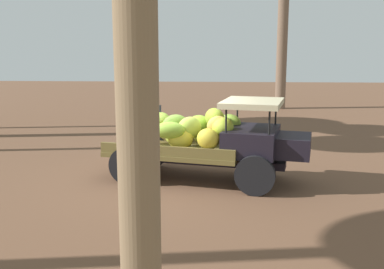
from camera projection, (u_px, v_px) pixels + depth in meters
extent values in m
plane|color=brown|center=(176.00, 180.00, 10.28)|extent=(60.00, 60.00, 0.00)
cube|color=black|center=(196.00, 159.00, 10.26)|extent=(4.00, 1.29, 0.16)
cylinder|color=black|center=(264.00, 158.00, 10.63)|extent=(0.84, 0.32, 0.83)
cylinder|color=black|center=(255.00, 176.00, 9.12)|extent=(0.84, 0.32, 0.83)
cylinder|color=black|center=(153.00, 150.00, 11.38)|extent=(0.84, 0.32, 0.83)
cylinder|color=black|center=(127.00, 166.00, 9.87)|extent=(0.84, 0.32, 0.83)
cube|color=brown|center=(177.00, 150.00, 10.34)|extent=(3.30, 2.33, 0.10)
cube|color=brown|center=(187.00, 137.00, 11.07)|extent=(2.95, 0.73, 0.22)
cube|color=brown|center=(166.00, 151.00, 9.56)|extent=(2.95, 0.73, 0.22)
cube|color=black|center=(252.00, 141.00, 9.82)|extent=(1.40, 1.72, 0.55)
cube|color=black|center=(294.00, 146.00, 9.59)|extent=(0.91, 1.19, 0.44)
cylinder|color=black|center=(276.00, 112.00, 10.21)|extent=(0.04, 0.04, 0.55)
cylinder|color=black|center=(269.00, 121.00, 8.99)|extent=(0.04, 0.04, 0.55)
cylinder|color=black|center=(237.00, 111.00, 10.45)|extent=(0.04, 0.04, 0.55)
cylinder|color=black|center=(226.00, 119.00, 9.23)|extent=(0.04, 0.04, 0.55)
cube|color=#C9BB91|center=(253.00, 103.00, 9.67)|extent=(1.52, 1.75, 0.12)
ellipsoid|color=gold|center=(208.00, 139.00, 9.44)|extent=(0.68, 0.73, 0.61)
ellipsoid|color=#98BB3B|center=(161.00, 120.00, 10.99)|extent=(0.65, 0.65, 0.40)
ellipsoid|color=#B4CB3A|center=(223.00, 127.00, 9.65)|extent=(0.62, 0.69, 0.54)
ellipsoid|color=gold|center=(219.00, 127.00, 9.76)|extent=(0.53, 0.45, 0.57)
ellipsoid|color=#AEC643|center=(204.00, 136.00, 10.70)|extent=(0.59, 0.55, 0.45)
ellipsoid|color=#82AD3E|center=(175.00, 125.00, 10.42)|extent=(0.70, 0.59, 0.59)
ellipsoid|color=tan|center=(145.00, 127.00, 10.63)|extent=(0.63, 0.58, 0.56)
ellipsoid|color=yellow|center=(167.00, 127.00, 10.92)|extent=(0.82, 0.84, 0.63)
ellipsoid|color=#95C332|center=(199.00, 126.00, 10.41)|extent=(0.67, 0.67, 0.60)
ellipsoid|color=#94AD2F|center=(215.00, 119.00, 10.10)|extent=(0.70, 0.70, 0.55)
ellipsoid|color=#88B138|center=(229.00, 123.00, 10.40)|extent=(0.79, 0.78, 0.49)
ellipsoid|color=#BDCB41|center=(177.00, 135.00, 10.00)|extent=(0.84, 0.82, 0.59)
ellipsoid|color=#94C33A|center=(170.00, 130.00, 9.63)|extent=(0.65, 0.54, 0.50)
ellipsoid|color=#B6D249|center=(189.00, 128.00, 9.88)|extent=(0.71, 0.69, 0.58)
ellipsoid|color=yellow|center=(181.00, 139.00, 9.79)|extent=(0.73, 0.68, 0.53)
cylinder|color=#42424F|center=(159.00, 143.00, 12.40)|extent=(0.15, 0.15, 0.78)
cylinder|color=#42424F|center=(149.00, 143.00, 12.40)|extent=(0.15, 0.15, 0.78)
cube|color=#394045|center=(154.00, 117.00, 12.27)|extent=(0.41, 0.26, 0.64)
cylinder|color=#394045|center=(157.00, 114.00, 12.15)|extent=(0.34, 0.37, 0.10)
cylinder|color=#394045|center=(149.00, 114.00, 12.15)|extent=(0.32, 0.38, 0.10)
sphere|color=#986E51|center=(153.00, 102.00, 12.19)|extent=(0.22, 0.22, 0.22)
cylinder|color=olive|center=(153.00, 99.00, 12.17)|extent=(0.34, 0.34, 0.02)
cylinder|color=olive|center=(153.00, 97.00, 12.16)|extent=(0.20, 0.20, 0.10)
cube|color=#8A5D43|center=(130.00, 152.00, 12.00)|extent=(0.44, 0.51, 0.48)
cylinder|color=brown|center=(283.00, 33.00, 21.66)|extent=(0.51, 0.51, 7.34)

